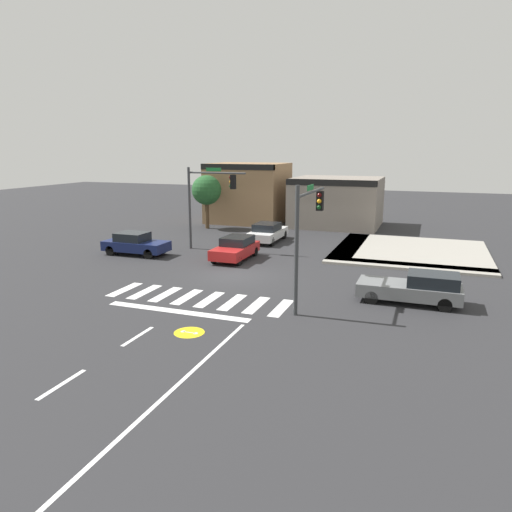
% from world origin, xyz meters
% --- Properties ---
extents(ground_plane, '(120.00, 120.00, 0.00)m').
position_xyz_m(ground_plane, '(0.00, 0.00, 0.00)').
color(ground_plane, '#2B2B2D').
extents(crosswalk_near, '(8.80, 2.48, 0.01)m').
position_xyz_m(crosswalk_near, '(-0.00, -4.50, 0.00)').
color(crosswalk_near, silver).
rests_on(crosswalk_near, ground_plane).
extents(lane_markings, '(6.80, 18.75, 0.01)m').
position_xyz_m(lane_markings, '(1.16, -11.43, 0.00)').
color(lane_markings, white).
rests_on(lane_markings, ground_plane).
extents(bike_detector_marking, '(1.20, 1.20, 0.01)m').
position_xyz_m(bike_detector_marking, '(1.65, -8.49, 0.00)').
color(bike_detector_marking, yellow).
rests_on(bike_detector_marking, ground_plane).
extents(curb_corner_northeast, '(10.00, 10.60, 0.15)m').
position_xyz_m(curb_corner_northeast, '(8.49, 9.42, 0.07)').
color(curb_corner_northeast, '#9E998E').
rests_on(curb_corner_northeast, ground_plane).
extents(storefront_row, '(15.85, 6.96, 5.59)m').
position_xyz_m(storefront_row, '(-2.25, 19.19, 2.51)').
color(storefront_row, '#93704C').
rests_on(storefront_row, ground_plane).
extents(traffic_signal_northwest, '(4.31, 0.32, 5.71)m').
position_xyz_m(traffic_signal_northwest, '(-4.29, 5.70, 3.95)').
color(traffic_signal_northwest, '#383A3D').
rests_on(traffic_signal_northwest, ground_plane).
extents(traffic_signal_southeast, '(0.32, 4.91, 5.52)m').
position_xyz_m(traffic_signal_southeast, '(4.96, -3.26, 3.79)').
color(traffic_signal_southeast, '#383A3D').
rests_on(traffic_signal_southeast, ground_plane).
extents(car_gray, '(4.60, 1.86, 1.46)m').
position_xyz_m(car_gray, '(9.68, -1.68, 0.73)').
color(car_gray, slate).
rests_on(car_gray, ground_plane).
extents(car_red, '(1.87, 4.16, 1.44)m').
position_xyz_m(car_red, '(-1.46, 3.67, 0.73)').
color(car_red, red).
rests_on(car_red, ground_plane).
extents(car_navy, '(4.34, 1.86, 1.49)m').
position_xyz_m(car_navy, '(-8.28, 2.60, 0.75)').
color(car_navy, '#141E4C').
rests_on(car_navy, ground_plane).
extents(car_white, '(1.93, 4.59, 1.43)m').
position_xyz_m(car_white, '(-1.47, 10.01, 0.73)').
color(car_white, white).
rests_on(car_white, ground_plane).
extents(roadside_tree, '(2.60, 2.60, 4.70)m').
position_xyz_m(roadside_tree, '(-8.50, 14.00, 3.36)').
color(roadside_tree, '#4C3823').
rests_on(roadside_tree, ground_plane).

